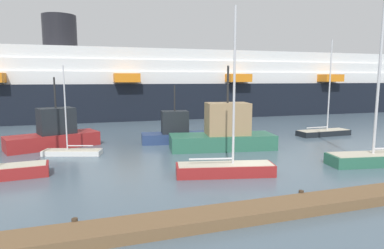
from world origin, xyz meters
TOP-DOWN VIEW (x-y plane):
  - ground_plane at (0.00, 0.00)m, footprint 600.00×600.00m
  - dock_pier at (0.00, -5.62)m, footprint 25.97×1.80m
  - sailboat_0 at (14.20, 10.73)m, footprint 5.86×1.86m
  - sailboat_1 at (-10.90, 9.42)m, footprint 4.66×2.54m
  - sailboat_3 at (-1.69, 0.52)m, footprint 6.26×2.92m
  - sailboat_4 at (9.71, -0.45)m, footprint 7.68×3.10m
  - fishing_boat_0 at (-1.63, 11.83)m, footprint 7.07×2.99m
  - fishing_boat_1 at (-12.43, 13.04)m, footprint 8.02×5.01m
  - fishing_boat_2 at (1.44, 7.83)m, footprint 9.24×4.46m
  - cruise_ship at (4.21, 35.13)m, footprint 95.50×16.63m

SIDE VIEW (x-z plane):
  - ground_plane at x=0.00m, z-range 0.00..0.00m
  - dock_pier at x=0.00m, z-range -0.05..0.54m
  - sailboat_1 at x=-10.90m, z-range -3.16..3.82m
  - sailboat_0 at x=14.20m, z-range -4.52..5.40m
  - sailboat_3 at x=-1.69m, z-range -4.58..5.62m
  - sailboat_4 at x=9.71m, z-range -5.62..6.85m
  - fishing_boat_0 at x=-1.63m, z-range -1.66..3.73m
  - fishing_boat_1 at x=-12.43m, z-range -1.83..4.27m
  - fishing_boat_2 at x=1.44m, z-range -2.11..4.94m
  - cruise_ship at x=4.21m, z-range -2.78..12.35m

